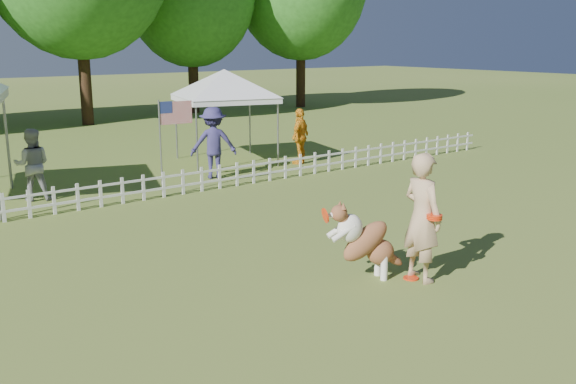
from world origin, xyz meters
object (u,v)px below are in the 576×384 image
(dog, at_px, (366,241))
(spectator_b, at_px, (214,143))
(frisbee_on_turf, at_px, (411,278))
(handler, at_px, (422,217))
(flag_pole, at_px, (161,149))
(canopy_tent_right, at_px, (225,117))
(spectator_a, at_px, (32,165))
(spectator_c, at_px, (300,136))

(dog, distance_m, spectator_b, 8.06)
(spectator_b, bearing_deg, frisbee_on_turf, 105.58)
(handler, xyz_separation_m, dog, (-0.66, 0.49, -0.37))
(dog, relative_size, flag_pole, 0.54)
(dog, height_order, canopy_tent_right, canopy_tent_right)
(canopy_tent_right, bearing_deg, dog, -95.62)
(frisbee_on_turf, height_order, spectator_a, spectator_a)
(canopy_tent_right, bearing_deg, spectator_c, -29.09)
(flag_pole, height_order, spectator_b, flag_pole)
(frisbee_on_turf, distance_m, canopy_tent_right, 10.42)
(handler, height_order, frisbee_on_turf, handler)
(frisbee_on_turf, bearing_deg, spectator_c, 62.51)
(frisbee_on_turf, bearing_deg, spectator_b, 80.72)
(handler, bearing_deg, dog, 58.65)
(dog, xyz_separation_m, flag_pole, (-0.11, 6.71, 0.51))
(flag_pole, height_order, spectator_c, flag_pole)
(spectator_c, bearing_deg, dog, 30.84)
(spectator_c, bearing_deg, spectator_a, -28.28)
(frisbee_on_turf, height_order, flag_pole, flag_pole)
(spectator_a, bearing_deg, canopy_tent_right, -144.90)
(frisbee_on_turf, bearing_deg, spectator_a, 110.31)
(dog, bearing_deg, canopy_tent_right, 89.72)
(handler, distance_m, dog, 0.90)
(handler, relative_size, flag_pole, 0.87)
(dog, bearing_deg, spectator_c, 77.29)
(canopy_tent_right, distance_m, spectator_a, 6.12)
(dog, distance_m, spectator_c, 9.46)
(frisbee_on_turf, distance_m, flag_pole, 7.24)
(frisbee_on_turf, distance_m, spectator_b, 8.38)
(handler, xyz_separation_m, spectator_a, (-3.26, 8.64, -0.16))
(spectator_c, bearing_deg, canopy_tent_right, -70.19)
(dog, xyz_separation_m, spectator_b, (1.92, 7.82, 0.32))
(flag_pole, bearing_deg, canopy_tent_right, 42.85)
(canopy_tent_right, relative_size, spectator_b, 1.43)
(spectator_b, relative_size, spectator_c, 1.15)
(spectator_a, bearing_deg, frisbee_on_turf, 132.14)
(spectator_a, distance_m, spectator_b, 4.52)
(dog, height_order, spectator_b, spectator_b)
(handler, bearing_deg, frisbee_on_turf, 51.98)
(handler, relative_size, dog, 1.60)
(dog, relative_size, frisbee_on_turf, 5.19)
(canopy_tent_right, distance_m, spectator_b, 2.28)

